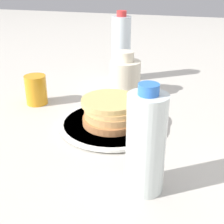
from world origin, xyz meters
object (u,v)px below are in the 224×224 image
object	(u,v)px
juice_glass	(36,90)
water_bottle_far	(146,143)
plate	(112,124)
water_bottle_near	(121,48)
pancake_stack	(112,111)
cream_jug	(125,76)

from	to	relation	value
juice_glass	water_bottle_far	xyz separation A→B (m)	(-0.37, 0.30, 0.05)
plate	water_bottle_near	bearing A→B (deg)	-79.34
water_bottle_near	pancake_stack	bearing A→B (deg)	100.64
plate	cream_jug	world-z (taller)	cream_jug
cream_jug	water_bottle_far	distance (m)	0.46
plate	juice_glass	world-z (taller)	juice_glass
water_bottle_far	plate	bearing A→B (deg)	-60.90
juice_glass	pancake_stack	bearing A→B (deg)	161.79
plate	cream_jug	size ratio (longest dim) A/B	1.93
water_bottle_near	water_bottle_far	bearing A→B (deg)	108.09
water_bottle_near	juice_glass	bearing A→B (deg)	56.33
pancake_stack	water_bottle_far	world-z (taller)	water_bottle_far
plate	pancake_stack	world-z (taller)	pancake_stack
cream_jug	water_bottle_far	size ratio (longest dim) A/B	0.68
plate	pancake_stack	xyz separation A→B (m)	(0.00, 0.00, 0.04)
cream_jug	water_bottle_near	world-z (taller)	water_bottle_near
pancake_stack	cream_jug	bearing A→B (deg)	-84.84
pancake_stack	water_bottle_far	xyz separation A→B (m)	(-0.12, 0.21, 0.05)
juice_glass	water_bottle_far	distance (m)	0.48
water_bottle_near	water_bottle_far	size ratio (longest dim) A/B	1.17
pancake_stack	juice_glass	bearing A→B (deg)	-18.21
water_bottle_near	plate	bearing A→B (deg)	100.66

